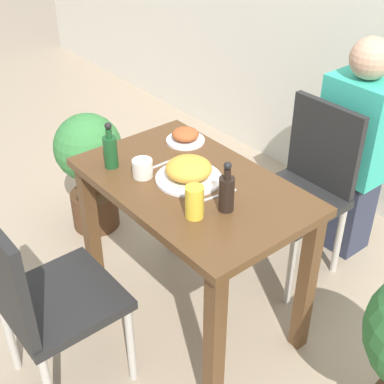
% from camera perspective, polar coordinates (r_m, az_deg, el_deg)
% --- Properties ---
extents(ground_plane, '(16.00, 16.00, 0.00)m').
position_cam_1_polar(ground_plane, '(2.64, -0.00, -12.78)').
color(ground_plane, tan).
extents(dining_table, '(0.99, 0.61, 0.75)m').
position_cam_1_polar(dining_table, '(2.24, -0.00, -1.90)').
color(dining_table, brown).
rests_on(dining_table, ground_plane).
extents(chair_near, '(0.42, 0.42, 0.89)m').
position_cam_1_polar(chair_near, '(2.09, -15.90, -10.53)').
color(chair_near, black).
rests_on(chair_near, ground_plane).
extents(chair_far, '(0.42, 0.42, 0.89)m').
position_cam_1_polar(chair_far, '(2.68, 11.96, 0.95)').
color(chair_far, black).
rests_on(chair_far, ground_plane).
extents(food_plate, '(0.27, 0.27, 0.09)m').
position_cam_1_polar(food_plate, '(2.16, -0.27, 2.32)').
color(food_plate, white).
rests_on(food_plate, dining_table).
extents(side_plate, '(0.18, 0.18, 0.07)m').
position_cam_1_polar(side_plate, '(2.45, -0.71, 5.97)').
color(side_plate, white).
rests_on(side_plate, dining_table).
extents(drink_cup, '(0.08, 0.08, 0.08)m').
position_cam_1_polar(drink_cup, '(2.19, -5.30, 2.54)').
color(drink_cup, silver).
rests_on(drink_cup, dining_table).
extents(juice_glass, '(0.07, 0.07, 0.13)m').
position_cam_1_polar(juice_glass, '(1.93, 0.27, -1.08)').
color(juice_glass, gold).
rests_on(juice_glass, dining_table).
extents(sauce_bottle, '(0.06, 0.06, 0.21)m').
position_cam_1_polar(sauce_bottle, '(2.25, -8.71, 4.45)').
color(sauce_bottle, '#194C23').
rests_on(sauce_bottle, dining_table).
extents(condiment_bottle, '(0.06, 0.06, 0.21)m').
position_cam_1_polar(condiment_bottle, '(1.96, 3.70, 0.03)').
color(condiment_bottle, black).
rests_on(condiment_bottle, dining_table).
extents(fork_utensil, '(0.01, 0.18, 0.00)m').
position_cam_1_polar(fork_utensil, '(2.29, -2.88, 3.13)').
color(fork_utensil, silver).
rests_on(fork_utensil, dining_table).
extents(spoon_utensil, '(0.04, 0.19, 0.00)m').
position_cam_1_polar(spoon_utensil, '(2.07, 2.61, -0.45)').
color(spoon_utensil, silver).
rests_on(spoon_utensil, dining_table).
extents(potted_plant_left, '(0.37, 0.37, 0.70)m').
position_cam_1_polar(potted_plant_left, '(3.00, -10.85, 3.09)').
color(potted_plant_left, '#51331E').
rests_on(potted_plant_left, ground_plane).
extents(person_figure, '(0.34, 0.22, 1.17)m').
position_cam_1_polar(person_figure, '(2.85, 16.84, 4.16)').
color(person_figure, '#2D3347').
rests_on(person_figure, ground_plane).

